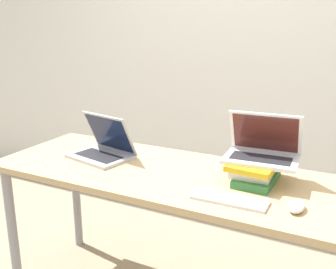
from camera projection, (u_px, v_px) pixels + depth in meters
wall_back at (252, 32)px, 2.65m from camera, size 8.00×0.05×2.70m
desk at (175, 189)px, 1.84m from camera, size 1.78×0.63×0.74m
laptop_left at (104, 149)px, 2.02m from camera, size 0.34×0.29×0.22m
book_stack at (255, 171)px, 1.71m from camera, size 0.21×0.29×0.09m
laptop_on_books at (263, 150)px, 1.71m from camera, size 0.33×0.23×0.21m
wireless_keyboard at (230, 199)px, 1.53m from camera, size 0.30×0.11×0.01m
mouse at (296, 206)px, 1.45m from camera, size 0.06×0.11×0.03m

